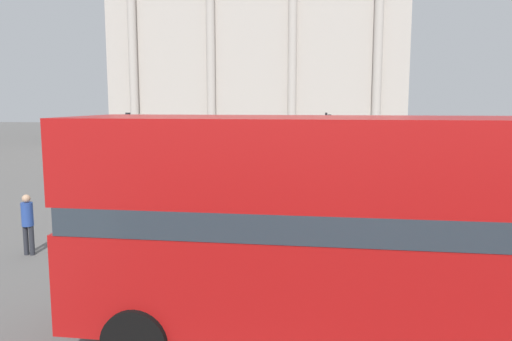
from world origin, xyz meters
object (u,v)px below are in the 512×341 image
at_px(traffic_light_near, 133,172).
at_px(pedestrian_red, 241,151).
at_px(double_decker_bus, 377,224).
at_px(traffic_light_far, 327,137).
at_px(pedestrian_grey, 448,151).
at_px(pedestrian_olive, 443,161).
at_px(pedestrian_blue, 28,220).
at_px(plaza_building_left, 262,38).

height_order(traffic_light_near, pedestrian_red, traffic_light_near).
height_order(double_decker_bus, traffic_light_far, double_decker_bus).
bearing_deg(traffic_light_near, double_decker_bus, -29.00).
relative_size(pedestrian_grey, pedestrian_olive, 0.96).
bearing_deg(pedestrian_blue, pedestrian_grey, -62.81).
height_order(traffic_light_far, pedestrian_grey, traffic_light_far).
distance_m(plaza_building_left, pedestrian_grey, 30.34).
distance_m(double_decker_bus, pedestrian_blue, 10.29).
bearing_deg(traffic_light_near, pedestrian_blue, 160.95).
height_order(pedestrian_red, pedestrian_olive, pedestrian_olive).
bearing_deg(pedestrian_red, plaza_building_left, 81.71).
bearing_deg(double_decker_bus, traffic_light_near, 146.63).
bearing_deg(pedestrian_blue, traffic_light_near, -136.07).
distance_m(traffic_light_near, pedestrian_grey, 27.48).
bearing_deg(traffic_light_far, pedestrian_grey, 45.21).
xyz_separation_m(pedestrian_red, pedestrian_olive, (12.56, -5.57, 0.12)).
relative_size(traffic_light_far, pedestrian_olive, 2.13).
relative_size(pedestrian_blue, pedestrian_olive, 0.99).
relative_size(traffic_light_near, pedestrian_red, 2.57).
relative_size(double_decker_bus, pedestrian_grey, 6.12).
height_order(plaza_building_left, pedestrian_grey, plaza_building_left).
relative_size(pedestrian_red, pedestrian_olive, 0.90).
height_order(pedestrian_blue, pedestrian_olive, pedestrian_olive).
bearing_deg(pedestrian_grey, traffic_light_far, -165.35).
distance_m(double_decker_bus, pedestrian_grey, 28.29).
height_order(traffic_light_far, pedestrian_red, traffic_light_far).
distance_m(traffic_light_far, pedestrian_blue, 16.92).
distance_m(pedestrian_grey, pedestrian_red, 14.32).
bearing_deg(pedestrian_red, traffic_light_near, -98.98).
relative_size(traffic_light_near, pedestrian_olive, 2.30).
xyz_separation_m(traffic_light_far, pedestrian_blue, (-8.32, -14.66, -1.46)).
bearing_deg(plaza_building_left, pedestrian_olive, -64.29).
distance_m(traffic_light_near, pedestrian_olive, 21.06).
relative_size(plaza_building_left, pedestrian_grey, 18.73).
xyz_separation_m(double_decker_bus, pedestrian_olive, (5.59, 20.88, -1.27)).
bearing_deg(pedestrian_olive, pedestrian_blue, -88.08).
xyz_separation_m(traffic_light_near, pedestrian_grey, (12.85, 24.23, -1.67)).
bearing_deg(pedestrian_grey, plaza_building_left, 93.97).
height_order(plaza_building_left, pedestrian_blue, plaza_building_left).
relative_size(double_decker_bus, plaza_building_left, 0.33).
relative_size(double_decker_bus, pedestrian_red, 6.56).
bearing_deg(pedestrian_grey, double_decker_bus, -135.57).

